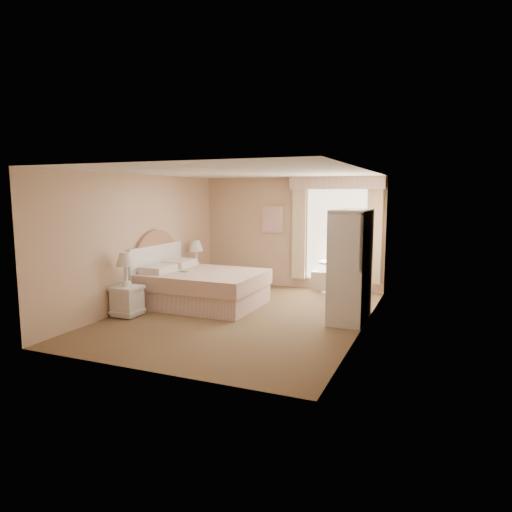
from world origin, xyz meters
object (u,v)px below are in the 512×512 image
at_px(nightstand_far, 196,271).
at_px(round_table, 334,272).
at_px(nightstand_near, 127,293).
at_px(armoire, 351,275).
at_px(cafe_chair, 345,279).
at_px(bed, 198,286).

distance_m(nightstand_far, round_table, 3.03).
height_order(nightstand_near, armoire, armoire).
relative_size(round_table, armoire, 0.37).
bearing_deg(round_table, nightstand_near, -132.51).
bearing_deg(armoire, cafe_chair, 106.49).
relative_size(bed, round_table, 3.16).
relative_size(bed, nightstand_near, 1.98).
xyz_separation_m(bed, nightstand_near, (-0.72, -1.22, 0.05)).
xyz_separation_m(cafe_chair, armoire, (0.30, -1.02, 0.27)).
bearing_deg(bed, round_table, 41.90).
distance_m(nightstand_near, armoire, 3.88).
relative_size(nightstand_far, round_table, 1.56).
bearing_deg(nightstand_near, bed, 59.23).
bearing_deg(nightstand_near, nightstand_far, 90.00).
bearing_deg(armoire, round_table, 110.64).
height_order(bed, cafe_chair, bed).
relative_size(nightstand_far, armoire, 0.58).
distance_m(bed, cafe_chair, 2.84).
distance_m(nightstand_near, nightstand_far, 2.42).
height_order(nightstand_far, armoire, armoire).
bearing_deg(bed, cafe_chair, 22.20).
relative_size(bed, armoire, 1.17).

